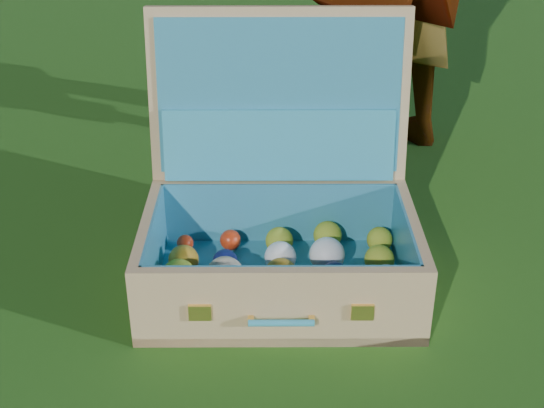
% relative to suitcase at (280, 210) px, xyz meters
% --- Properties ---
extents(ground, '(60.00, 60.00, 0.00)m').
position_rel_suitcase_xyz_m(ground, '(-0.06, -0.24, -0.16)').
color(ground, '#215114').
rests_on(ground, ground).
extents(suitcase, '(0.67, 0.59, 0.55)m').
position_rel_suitcase_xyz_m(suitcase, '(0.00, 0.00, 0.00)').
color(suitcase, tan).
rests_on(suitcase, ground).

